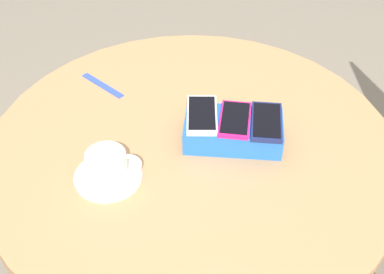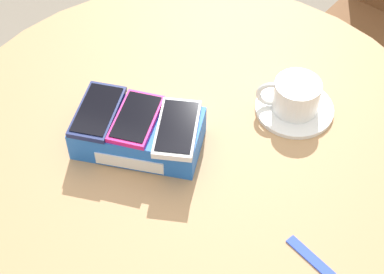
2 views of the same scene
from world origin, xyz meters
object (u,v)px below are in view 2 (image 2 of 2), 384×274
(phone_white, at_px, (177,128))
(saucer, at_px, (294,109))
(round_table, at_px, (192,188))
(coffee_cup, at_px, (295,95))
(lanyard_strap, at_px, (324,269))
(chair_near_window, at_px, (384,46))
(phone_navy, at_px, (97,111))
(phone_magenta, at_px, (136,118))
(phone_box, at_px, (138,133))

(phone_white, height_order, saucer, phone_white)
(round_table, height_order, coffee_cup, coffee_cup)
(lanyard_strap, xyz_separation_m, chair_near_window, (0.04, 0.96, -0.35))
(phone_navy, bearing_deg, phone_white, 2.44)
(phone_magenta, distance_m, phone_white, 0.07)
(phone_box, height_order, phone_navy, phone_navy)
(saucer, bearing_deg, lanyard_strap, -69.34)
(phone_magenta, relative_size, saucer, 0.86)
(round_table, distance_m, lanyard_strap, 0.34)
(chair_near_window, bearing_deg, phone_box, -115.16)
(phone_white, relative_size, lanyard_strap, 0.96)
(phone_navy, bearing_deg, phone_magenta, 4.73)
(phone_navy, xyz_separation_m, phone_white, (0.14, 0.01, 0.00))
(chair_near_window, bearing_deg, phone_magenta, -115.37)
(round_table, bearing_deg, phone_magenta, -163.23)
(round_table, distance_m, chair_near_window, 0.87)
(coffee_cup, bearing_deg, lanyard_strap, -68.87)
(saucer, bearing_deg, phone_magenta, -145.51)
(phone_navy, height_order, phone_white, phone_white)
(phone_magenta, relative_size, lanyard_strap, 0.86)
(coffee_cup, distance_m, lanyard_strap, 0.33)
(phone_box, bearing_deg, phone_white, 2.12)
(phone_magenta, relative_size, coffee_cup, 1.08)
(phone_box, distance_m, phone_white, 0.08)
(phone_magenta, xyz_separation_m, lanyard_strap, (0.35, -0.14, -0.06))
(phone_magenta, height_order, lanyard_strap, phone_magenta)
(coffee_cup, bearing_deg, phone_white, -135.09)
(phone_box, xyz_separation_m, phone_magenta, (-0.00, 0.00, 0.03))
(round_table, relative_size, lanyard_strap, 6.52)
(coffee_cup, xyz_separation_m, lanyard_strap, (0.12, -0.30, -0.04))
(coffee_cup, relative_size, lanyard_strap, 0.80)
(phone_white, bearing_deg, round_table, 57.92)
(saucer, bearing_deg, phone_box, -144.87)
(round_table, relative_size, phone_box, 4.09)
(phone_navy, xyz_separation_m, chair_near_window, (0.46, 0.82, -0.41))
(phone_box, distance_m, coffee_cup, 0.29)
(phone_box, height_order, lanyard_strap, phone_box)
(round_table, height_order, chair_near_window, chair_near_window)
(phone_box, distance_m, chair_near_window, 0.98)
(lanyard_strap, bearing_deg, coffee_cup, 111.13)
(phone_white, xyz_separation_m, lanyard_strap, (0.28, -0.14, -0.06))
(phone_white, bearing_deg, saucer, 44.58)
(lanyard_strap, bearing_deg, phone_navy, 162.31)
(phone_magenta, distance_m, saucer, 0.29)
(phone_white, height_order, coffee_cup, phone_white)
(phone_navy, height_order, coffee_cup, phone_navy)
(phone_navy, bearing_deg, saucer, 28.96)
(round_table, bearing_deg, saucer, 42.53)
(phone_white, xyz_separation_m, chair_near_window, (0.32, 0.82, -0.41))
(saucer, distance_m, lanyard_strap, 0.32)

